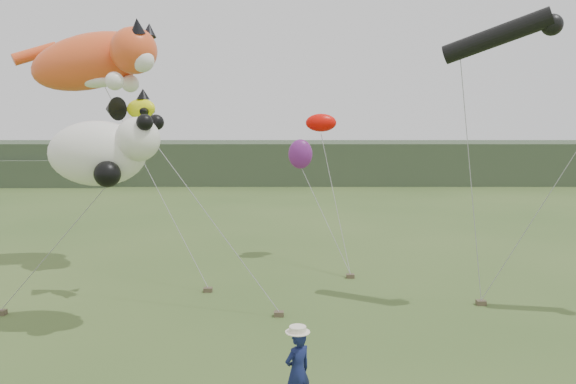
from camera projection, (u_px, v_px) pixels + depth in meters
name	position (u px, v px, depth m)	size (l,w,h in m)	color
ground	(318.00, 369.00, 13.84)	(120.00, 120.00, 0.00)	#385123
headland	(265.00, 162.00, 57.94)	(90.00, 13.00, 4.00)	#2D3D28
festival_attendant	(298.00, 371.00, 11.70)	(0.65, 0.42, 1.77)	#131B48
sandbag_anchors	(268.00, 298.00, 19.19)	(15.81, 4.59, 0.16)	brown
cat_kite	(100.00, 60.00, 22.96)	(6.59, 3.52, 3.30)	#F45423
fish_kite	(130.00, 108.00, 18.71)	(2.20, 1.45, 1.06)	#F1F610
tube_kites	(571.00, 39.00, 17.20)	(8.31, 2.81, 1.95)	black
panda_kite	(104.00, 152.00, 16.05)	(3.31, 2.14, 2.05)	white
misc_kites	(310.00, 139.00, 24.57)	(2.12, 1.11, 2.40)	#ED0C04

